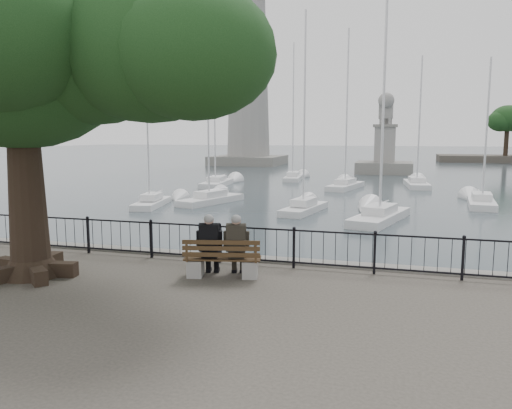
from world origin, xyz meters
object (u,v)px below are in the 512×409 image
(person_right, at_px, (237,248))
(bench, at_px, (222,264))
(person_left, at_px, (210,247))
(lion_monument, at_px, (385,153))
(lighthouse, at_px, (248,77))
(tree, at_px, (50,46))

(person_right, bearing_deg, bench, -150.59)
(person_left, distance_m, person_right, 0.64)
(lion_monument, bearing_deg, person_left, -93.28)
(lion_monument, bearing_deg, lighthouse, 148.88)
(person_left, height_order, person_right, same)
(bench, relative_size, lighthouse, 0.06)
(lighthouse, bearing_deg, tree, -77.40)
(bench, relative_size, lion_monument, 0.21)
(bench, xyz_separation_m, person_right, (0.31, 0.17, 0.37))
(bench, bearing_deg, lion_monument, 87.10)
(lighthouse, relative_size, lion_monument, 3.33)
(person_right, distance_m, lighthouse, 64.17)
(bench, height_order, person_right, person_right)
(bench, distance_m, lighthouse, 64.31)
(bench, xyz_separation_m, lion_monument, (2.47, 48.72, 0.99))
(person_right, relative_size, lighthouse, 0.05)
(person_left, height_order, lighthouse, lighthouse)
(bench, distance_m, person_right, 0.51)
(lion_monument, bearing_deg, tree, -97.10)
(person_right, relative_size, lion_monument, 0.17)
(person_right, xyz_separation_m, lighthouse, (-17.84, 60.62, 11.18))
(lion_monument, bearing_deg, bench, -92.90)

